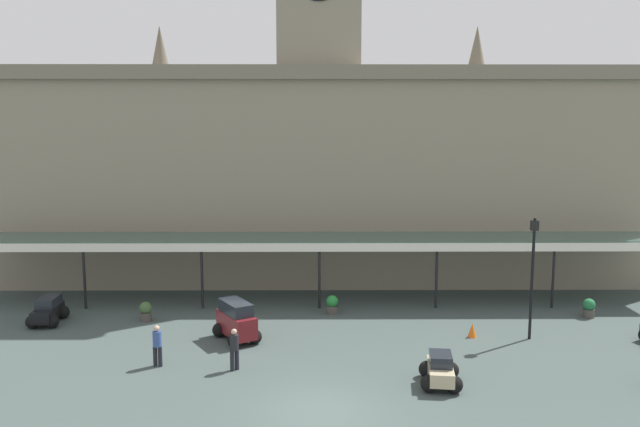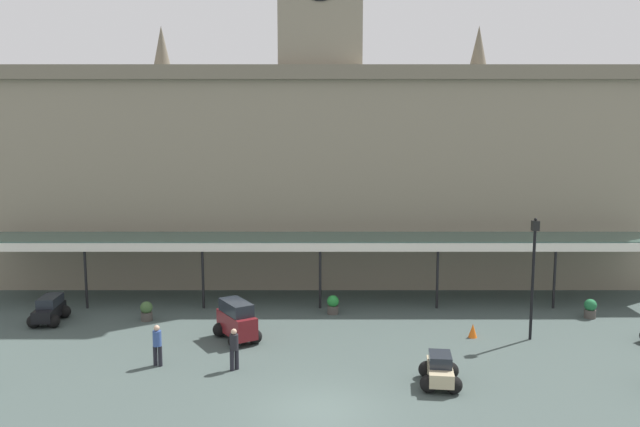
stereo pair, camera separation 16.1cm
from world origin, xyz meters
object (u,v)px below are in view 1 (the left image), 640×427
(car_black_estate, at_px, (48,312))
(planter_forecourt_centre, at_px, (146,311))
(pedestrian_near_entrance, at_px, (234,348))
(traffic_cone, at_px, (472,330))
(car_beige_sedan, at_px, (440,372))
(pedestrian_beside_cars, at_px, (157,344))
(victorian_lamppost, at_px, (533,265))
(planter_by_canopy, at_px, (589,308))
(car_maroon_van, at_px, (236,323))
(planter_near_kerb, at_px, (332,304))

(car_black_estate, xyz_separation_m, planter_forecourt_centre, (4.63, 0.32, -0.07))
(pedestrian_near_entrance, xyz_separation_m, planter_forecourt_centre, (-5.18, 6.34, -0.42))
(pedestrian_near_entrance, height_order, traffic_cone, pedestrian_near_entrance)
(traffic_cone, xyz_separation_m, planter_forecourt_centre, (-15.44, 2.50, 0.17))
(car_beige_sedan, height_order, pedestrian_beside_cars, pedestrian_beside_cars)
(car_beige_sedan, xyz_separation_m, car_black_estate, (-17.58, 7.50, 0.06))
(pedestrian_beside_cars, distance_m, victorian_lamppost, 16.39)
(pedestrian_beside_cars, distance_m, planter_by_canopy, 20.92)
(pedestrian_beside_cars, relative_size, victorian_lamppost, 0.30)
(car_black_estate, bearing_deg, victorian_lamppost, -6.19)
(car_maroon_van, relative_size, planter_by_canopy, 2.69)
(car_beige_sedan, height_order, planter_near_kerb, car_beige_sedan)
(car_maroon_van, xyz_separation_m, traffic_cone, (10.63, 0.34, -0.49))
(victorian_lamppost, relative_size, traffic_cone, 8.74)
(planter_forecourt_centre, distance_m, planter_near_kerb, 9.26)
(pedestrian_beside_cars, relative_size, traffic_cone, 2.65)
(car_maroon_van, bearing_deg, planter_by_canopy, 10.77)
(planter_near_kerb, height_order, planter_by_canopy, same)
(car_black_estate, xyz_separation_m, victorian_lamppost, (22.59, -2.45, 2.82))
(pedestrian_beside_cars, xyz_separation_m, planter_forecourt_centre, (-2.06, 5.91, -0.42))
(victorian_lamppost, height_order, traffic_cone, victorian_lamppost)
(car_beige_sedan, bearing_deg, pedestrian_near_entrance, 169.25)
(victorian_lamppost, bearing_deg, car_beige_sedan, -134.80)
(car_beige_sedan, relative_size, victorian_lamppost, 0.39)
(pedestrian_near_entrance, relative_size, traffic_cone, 2.65)
(victorian_lamppost, distance_m, planter_near_kerb, 10.02)
(car_maroon_van, distance_m, pedestrian_near_entrance, 3.51)
(pedestrian_near_entrance, distance_m, traffic_cone, 10.98)
(pedestrian_near_entrance, height_order, planter_near_kerb, pedestrian_near_entrance)
(car_beige_sedan, relative_size, car_black_estate, 0.93)
(traffic_cone, relative_size, planter_by_canopy, 0.66)
(car_black_estate, bearing_deg, planter_near_kerb, 5.93)
(victorian_lamppost, distance_m, planter_by_canopy, 5.90)
(pedestrian_beside_cars, bearing_deg, traffic_cone, 14.28)
(car_beige_sedan, xyz_separation_m, pedestrian_near_entrance, (-7.77, 1.47, 0.41))
(car_maroon_van, distance_m, planter_near_kerb, 5.91)
(victorian_lamppost, relative_size, planter_forecourt_centre, 5.74)
(pedestrian_beside_cars, xyz_separation_m, victorian_lamppost, (15.90, 3.14, 2.47))
(car_black_estate, relative_size, pedestrian_near_entrance, 1.38)
(car_beige_sedan, bearing_deg, victorian_lamppost, 45.20)
(pedestrian_near_entrance, height_order, planter_by_canopy, pedestrian_near_entrance)
(planter_forecourt_centre, bearing_deg, traffic_cone, -9.20)
(car_maroon_van, height_order, planter_by_canopy, car_maroon_van)
(car_maroon_van, distance_m, car_beige_sedan, 9.53)
(pedestrian_beside_cars, distance_m, pedestrian_near_entrance, 3.14)
(car_maroon_van, height_order, car_black_estate, car_maroon_van)
(victorian_lamppost, xyz_separation_m, planter_by_canopy, (4.04, 3.19, -2.89))
(planter_forecourt_centre, height_order, planter_near_kerb, same)
(pedestrian_near_entrance, bearing_deg, pedestrian_beside_cars, 172.07)
(car_maroon_van, bearing_deg, traffic_cone, 1.86)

